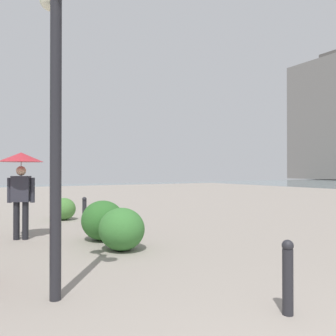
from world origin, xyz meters
TOP-DOWN VIEW (x-y plane):
  - lamppost at (3.72, 1.09)m, footprint 0.98×0.28m
  - pedestrian at (7.99, 0.95)m, footprint 1.00×1.00m
  - bollard_near at (1.96, -1.04)m, footprint 0.13×0.13m
  - bollard_mid at (9.19, -0.91)m, footprint 0.13×0.13m
  - shrub_low at (10.78, -0.70)m, footprint 0.84×0.76m
  - shrub_round at (6.96, -0.67)m, footprint 1.08×0.97m
  - shrub_wide at (5.80, -0.65)m, footprint 1.01×0.91m

SIDE VIEW (x-z plane):
  - shrub_low at x=10.78m, z-range 0.00..0.71m
  - shrub_wide at x=5.80m, z-range 0.00..0.86m
  - bollard_near at x=1.96m, z-range 0.02..0.85m
  - bollard_mid at x=9.19m, z-range 0.02..0.86m
  - shrub_round at x=6.96m, z-range 0.00..0.91m
  - pedestrian at x=7.99m, z-range 0.59..2.62m
  - lamppost at x=3.72m, z-range 0.67..4.69m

